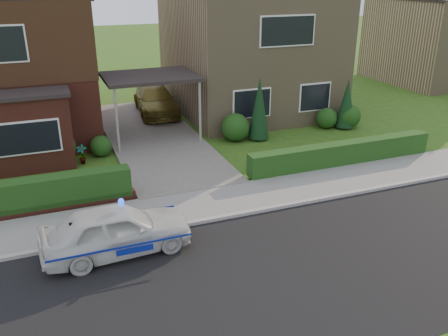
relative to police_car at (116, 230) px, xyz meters
name	(u,v)px	position (x,y,z in m)	size (l,w,h in m)	color
ground	(263,279)	(2.98, -2.40, -0.64)	(120.00, 120.00, 0.00)	#2A5215
road	(263,279)	(2.98, -2.40, -0.64)	(60.00, 6.00, 0.02)	black
kerb	(218,219)	(2.98, 0.65, -0.58)	(60.00, 0.16, 0.12)	#9E9993
sidewalk	(206,204)	(2.98, 1.70, -0.59)	(60.00, 2.00, 0.10)	slate
driveway	(153,137)	(2.98, 8.60, -0.58)	(3.80, 12.00, 0.12)	#666059
house_right	(248,37)	(8.78, 11.59, 3.02)	(7.50, 8.06, 7.25)	#917C59
carport_link	(150,78)	(2.98, 8.55, 2.01)	(3.80, 3.00, 2.77)	black
dwarf_wall	(3,215)	(-2.82, 2.90, -0.46)	(7.70, 0.25, 0.36)	maroon
hedge_left	(4,218)	(-2.82, 3.05, -0.64)	(7.50, 0.55, 0.90)	#1C3B12
hedge_right	(341,165)	(8.78, 2.95, -0.64)	(7.50, 0.55, 0.80)	#1C3B12
shrub_left_mid	(58,148)	(-1.02, 6.90, 0.02)	(1.32, 1.32, 1.32)	#1C3B12
shrub_left_near	(101,146)	(0.58, 7.20, -0.22)	(0.84, 0.84, 0.84)	#1C3B12
shrub_right_near	(235,127)	(6.18, 7.00, -0.04)	(1.20, 1.20, 1.20)	#1C3B12
shrub_right_mid	(327,118)	(10.78, 7.10, -0.16)	(0.96, 0.96, 0.96)	#1C3B12
shrub_right_far	(349,116)	(11.78, 6.80, -0.10)	(1.08, 1.08, 1.08)	#1C3B12
conifer_a	(259,110)	(7.18, 6.80, 0.66)	(0.90, 0.90, 2.60)	black
conifer_b	(346,105)	(11.58, 6.80, 0.46)	(0.90, 0.90, 2.20)	black
neighbour_right	(436,41)	(22.98, 13.60, 1.96)	(6.50, 7.00, 5.20)	#917C59
police_car	(116,230)	(0.00, 0.00, 0.00)	(3.47, 3.86, 1.45)	silver
driveway_car	(156,100)	(3.98, 12.10, 0.13)	(1.84, 4.52, 1.31)	brown
potted_plant_a	(82,155)	(-0.21, 6.60, -0.27)	(0.39, 0.27, 0.74)	gray
potted_plant_c	(113,183)	(0.48, 3.60, -0.27)	(0.42, 0.42, 0.75)	gray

